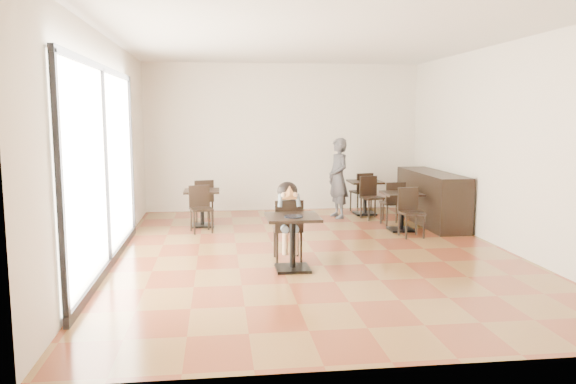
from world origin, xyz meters
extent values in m
cube|color=brown|center=(0.00, 0.00, 0.00)|extent=(6.00, 8.00, 0.01)
cube|color=silver|center=(0.00, 0.00, 3.20)|extent=(6.00, 8.00, 0.01)
cube|color=silver|center=(0.00, 4.00, 1.60)|extent=(6.00, 0.01, 3.20)
cube|color=silver|center=(0.00, -4.00, 1.60)|extent=(6.00, 0.01, 3.20)
cube|color=silver|center=(-3.00, 0.00, 1.60)|extent=(0.01, 8.00, 3.20)
cube|color=silver|center=(3.00, 0.00, 1.60)|extent=(0.01, 8.00, 3.20)
cube|color=white|center=(-2.97, -0.50, 1.40)|extent=(0.04, 4.50, 2.60)
cylinder|color=black|center=(-0.45, -1.04, 0.75)|extent=(0.25, 0.25, 0.02)
imported|color=#3E3D42|center=(0.99, 2.86, 0.81)|extent=(0.52, 0.67, 1.63)
cube|color=black|center=(2.65, 2.00, 0.50)|extent=(0.60, 2.40, 1.00)
camera|label=1|loc=(-1.44, -8.28, 2.08)|focal=35.00mm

